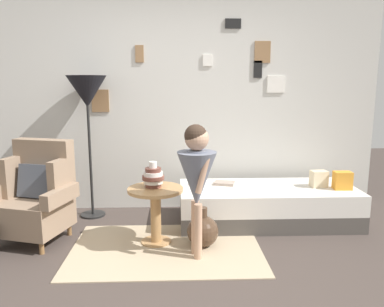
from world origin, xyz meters
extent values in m
plane|color=#423833|center=(0.00, 0.00, 0.00)|extent=(12.00, 12.00, 0.00)
cube|color=beige|center=(0.00, 1.95, 1.30)|extent=(4.80, 0.10, 2.60)
cube|color=olive|center=(-0.89, 1.90, 1.31)|extent=(0.20, 0.02, 0.26)
cube|color=slate|center=(-0.89, 1.89, 1.31)|extent=(0.16, 0.01, 0.20)
cube|color=olive|center=(1.01, 1.90, 1.87)|extent=(0.18, 0.02, 0.25)
cube|color=#5D5D5B|center=(1.01, 1.89, 1.87)|extent=(0.14, 0.01, 0.19)
cube|color=black|center=(0.66, 1.90, 2.18)|extent=(0.18, 0.02, 0.11)
cube|color=slate|center=(0.66, 1.89, 2.18)|extent=(0.14, 0.01, 0.08)
cube|color=white|center=(0.37, 1.90, 1.77)|extent=(0.11, 0.02, 0.13)
cube|color=#B3B3B3|center=(0.37, 1.89, 1.77)|extent=(0.09, 0.01, 0.10)
cube|color=white|center=(1.18, 1.90, 1.50)|extent=(0.21, 0.02, 0.19)
cube|color=gray|center=(1.18, 1.89, 1.50)|extent=(0.16, 0.01, 0.15)
cube|color=olive|center=(-0.42, 1.90, 1.84)|extent=(0.10, 0.02, 0.19)
cube|color=silver|center=(-0.42, 1.89, 1.84)|extent=(0.07, 0.01, 0.15)
cube|color=black|center=(0.96, 1.90, 1.67)|extent=(0.10, 0.02, 0.20)
cube|color=#63635D|center=(0.96, 1.89, 1.67)|extent=(0.08, 0.01, 0.15)
cube|color=tan|center=(-0.10, 0.68, 0.01)|extent=(1.74, 1.17, 0.01)
cylinder|color=olive|center=(-1.22, 0.62, 0.06)|extent=(0.04, 0.04, 0.12)
cylinder|color=olive|center=(-1.55, 1.19, 0.06)|extent=(0.04, 0.04, 0.12)
cylinder|color=olive|center=(-1.09, 1.05, 0.06)|extent=(0.04, 0.04, 0.12)
cube|color=#8C725B|center=(-1.38, 0.91, 0.27)|extent=(0.74, 0.71, 0.30)
cube|color=#8C725B|center=(-1.32, 1.13, 0.70)|extent=(0.61, 0.31, 0.55)
cube|color=#8C725B|center=(-1.60, 1.08, 0.61)|extent=(0.17, 0.32, 0.39)
cube|color=#8C725B|center=(-1.10, 0.93, 0.61)|extent=(0.17, 0.32, 0.39)
cube|color=#8C725B|center=(-1.70, 0.98, 0.49)|extent=(0.23, 0.51, 0.14)
cube|color=#8C725B|center=(-1.07, 0.79, 0.49)|extent=(0.23, 0.51, 0.14)
cube|color=#474C56|center=(-1.35, 1.00, 0.58)|extent=(0.39, 0.26, 0.33)
cube|color=#4C4742|center=(0.99, 1.33, 0.09)|extent=(1.90, 0.80, 0.18)
cube|color=silver|center=(0.99, 1.33, 0.29)|extent=(1.90, 0.80, 0.22)
cube|color=orange|center=(1.76, 1.22, 0.50)|extent=(0.19, 0.12, 0.19)
cube|color=beige|center=(1.54, 1.32, 0.49)|extent=(0.18, 0.14, 0.18)
cylinder|color=tan|center=(-0.20, 0.83, 0.01)|extent=(0.29, 0.29, 0.02)
cylinder|color=tan|center=(-0.20, 0.83, 0.27)|extent=(0.10, 0.10, 0.49)
cylinder|color=tan|center=(-0.20, 0.83, 0.53)|extent=(0.52, 0.52, 0.03)
cylinder|color=brown|center=(-0.22, 0.87, 0.56)|extent=(0.15, 0.15, 0.04)
cylinder|color=white|center=(-0.22, 0.87, 0.60)|extent=(0.18, 0.18, 0.04)
cylinder|color=brown|center=(-0.22, 0.87, 0.64)|extent=(0.21, 0.21, 0.04)
cylinder|color=white|center=(-0.22, 0.87, 0.68)|extent=(0.18, 0.18, 0.04)
cylinder|color=brown|center=(-0.22, 0.87, 0.71)|extent=(0.15, 0.15, 0.04)
cylinder|color=white|center=(-0.22, 0.87, 0.76)|extent=(0.07, 0.07, 0.06)
cylinder|color=black|center=(-0.98, 1.63, 0.01)|extent=(0.28, 0.28, 0.02)
cylinder|color=black|center=(-0.98, 1.63, 0.76)|extent=(0.03, 0.03, 1.49)
cone|color=black|center=(-0.98, 1.63, 1.42)|extent=(0.43, 0.43, 0.35)
cylinder|color=tan|center=(0.18, 0.46, 0.25)|extent=(0.07, 0.07, 0.50)
cylinder|color=tan|center=(0.16, 0.56, 0.25)|extent=(0.07, 0.07, 0.50)
cone|color=slate|center=(0.17, 0.51, 0.71)|extent=(0.34, 0.34, 0.48)
cylinder|color=slate|center=(0.17, 0.51, 0.87)|extent=(0.17, 0.17, 0.18)
cylinder|color=tan|center=(0.22, 0.40, 0.77)|extent=(0.14, 0.08, 0.32)
cylinder|color=tan|center=(0.17, 0.63, 0.77)|extent=(0.14, 0.08, 0.32)
sphere|color=tan|center=(0.17, 0.51, 1.06)|extent=(0.20, 0.20, 0.20)
sphere|color=#38281E|center=(0.16, 0.51, 1.08)|extent=(0.19, 0.19, 0.19)
cube|color=tan|center=(0.53, 1.46, 0.42)|extent=(0.26, 0.21, 0.03)
sphere|color=#473323|center=(0.24, 0.73, 0.15)|extent=(0.30, 0.30, 0.30)
cylinder|color=#473323|center=(0.24, 0.73, 0.34)|extent=(0.08, 0.08, 0.09)
camera|label=1|loc=(0.01, -2.64, 1.52)|focal=35.69mm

